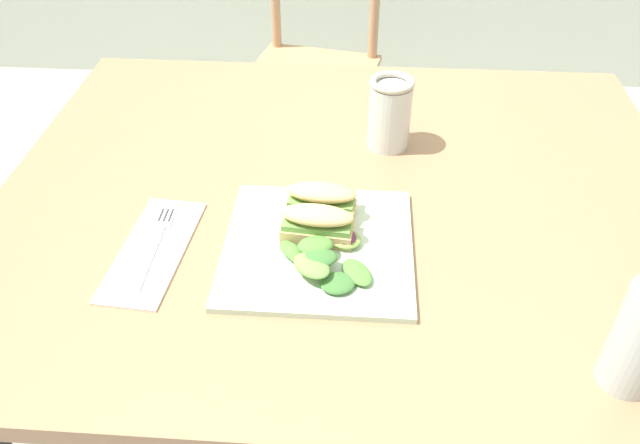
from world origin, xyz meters
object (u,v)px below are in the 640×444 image
sandwich_half_back (321,200)px  plate_lunch (318,247)px  chair_wooden_far (313,69)px  bottle_cold_brew (640,341)px  sandwich_half_front (317,223)px  mason_jar_iced_tea (389,116)px  dining_table (345,245)px  fork_on_napkin (156,240)px

sandwich_half_back → plate_lunch: bearing=-89.9°
chair_wooden_far → bottle_cold_brew: (0.49, -1.43, 0.36)m
sandwich_half_back → sandwich_half_front: bearing=-92.3°
plate_lunch → mason_jar_iced_tea: size_ratio=2.11×
sandwich_half_front → sandwich_half_back: bearing=87.7°
chair_wooden_far → sandwich_half_back: (0.10, -1.15, 0.33)m
bottle_cold_brew → mason_jar_iced_tea: 0.58m
dining_table → chair_wooden_far: 1.09m
dining_table → sandwich_half_front: sandwich_half_front is taller
fork_on_napkin → mason_jar_iced_tea: mason_jar_iced_tea is taller
plate_lunch → sandwich_half_back: (-0.00, 0.07, 0.03)m
dining_table → bottle_cold_brew: 0.54m
plate_lunch → sandwich_half_front: sandwich_half_front is taller
plate_lunch → sandwich_half_front: bearing=99.0°
bottle_cold_brew → sandwich_half_back: bearing=143.8°
mason_jar_iced_tea → plate_lunch: bearing=-109.7°
sandwich_half_front → sandwich_half_back: (0.00, 0.06, 0.00)m
chair_wooden_far → plate_lunch: 1.26m
plate_lunch → bottle_cold_brew: bottle_cold_brew is taller
dining_table → chair_wooden_far: (-0.14, 1.07, -0.17)m
chair_wooden_far → sandwich_half_back: size_ratio=7.71×
fork_on_napkin → dining_table: bearing=28.7°
sandwich_half_front → chair_wooden_far: bearing=94.9°
chair_wooden_far → mason_jar_iced_tea: 1.00m
sandwich_half_back → bottle_cold_brew: size_ratio=0.55×
chair_wooden_far → sandwich_half_back: bearing=-84.8°
sandwich_half_front → fork_on_napkin: size_ratio=0.61×
chair_wooden_far → fork_on_napkin: (-0.14, -1.22, 0.30)m
sandwich_half_back → mason_jar_iced_tea: (0.11, 0.23, 0.02)m
plate_lunch → bottle_cold_brew: 0.44m
fork_on_napkin → sandwich_half_back: bearing=17.0°
fork_on_napkin → bottle_cold_brew: bearing=-18.1°
fork_on_napkin → mason_jar_iced_tea: 0.47m
fork_on_napkin → bottle_cold_brew: (0.63, -0.21, 0.06)m
sandwich_half_front → bottle_cold_brew: 0.45m
plate_lunch → sandwich_half_back: 0.08m
chair_wooden_far → sandwich_half_front: 1.25m
chair_wooden_far → mason_jar_iced_tea: (0.21, -0.92, 0.35)m
fork_on_napkin → mason_jar_iced_tea: size_ratio=1.39×
fork_on_napkin → mason_jar_iced_tea: bearing=40.7°
chair_wooden_far → fork_on_napkin: bearing=-96.6°
bottle_cold_brew → sandwich_half_front: bearing=149.8°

